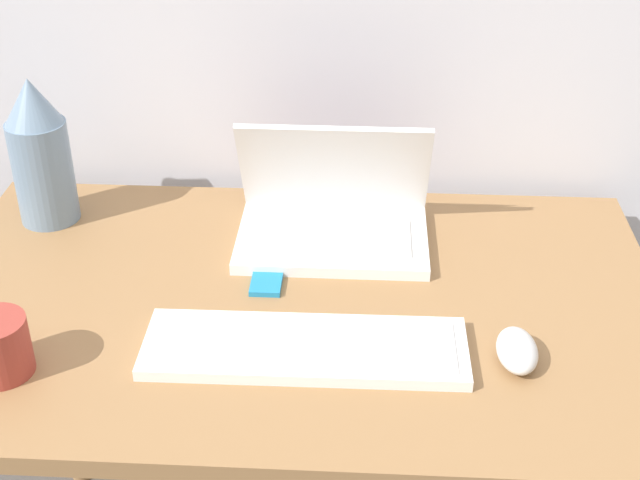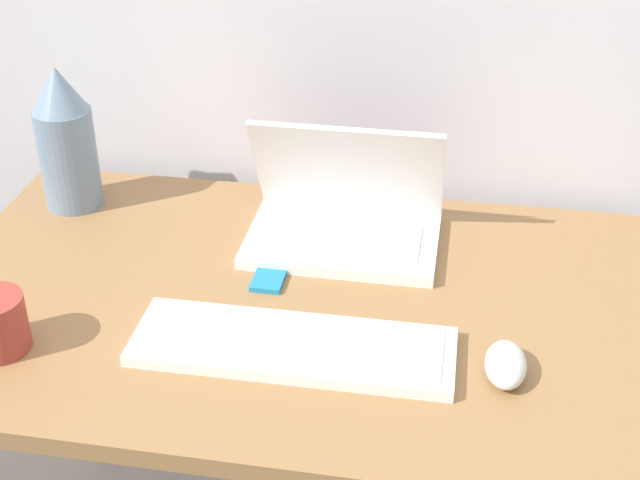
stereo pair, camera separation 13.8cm
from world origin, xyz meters
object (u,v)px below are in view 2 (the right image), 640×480
object	(u,v)px
mouse	(506,364)
vase	(66,139)
mp3_player	(268,281)
laptop	(345,215)
keyboard	(293,346)

from	to	relation	value
mouse	vase	xyz separation A→B (m)	(-0.80, 0.37, 0.11)
mouse	mp3_player	xyz separation A→B (m)	(-0.38, 0.17, -0.01)
mouse	mp3_player	bearing A→B (deg)	156.07
laptop	vase	bearing A→B (deg)	175.58
laptop	mp3_player	world-z (taller)	laptop
laptop	mp3_player	distance (m)	0.20
laptop	keyboard	size ratio (longest dim) A/B	0.70
keyboard	vase	xyz separation A→B (m)	(-0.50, 0.37, 0.12)
keyboard	mouse	xyz separation A→B (m)	(0.30, -0.00, 0.01)
laptop	mouse	world-z (taller)	laptop
keyboard	mouse	size ratio (longest dim) A/B	4.61
keyboard	mp3_player	bearing A→B (deg)	114.13
laptop	mouse	xyz separation A→B (m)	(0.28, -0.33, -0.03)
mouse	vase	distance (m)	0.89
keyboard	vase	bearing A→B (deg)	143.17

